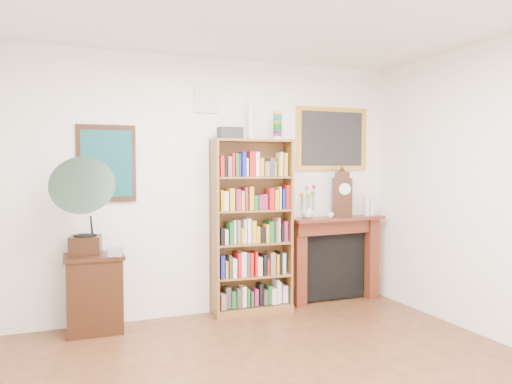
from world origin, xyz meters
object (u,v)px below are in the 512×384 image
Objects in this scene: mantel_clock at (342,195)px; bottle_right at (372,207)px; fireplace at (335,252)px; cd_stack at (115,252)px; bottle_left at (367,206)px; bookshelf at (252,217)px; flower_vase at (308,212)px; teacup at (330,215)px; side_cabinet at (95,293)px; gramophone at (85,201)px.

bottle_right is at bearing 26.64° from mantel_clock.
fireplace is 2.28× the size of mantel_clock.
bottle_left is (3.00, 0.26, 0.33)m from cd_stack.
cd_stack is (-1.48, -0.21, -0.26)m from bookshelf.
flower_vase reaches higher than teacup.
fireplace is at bearing 3.63° from side_cabinet.
teacup reaches higher than fireplace.
gramophone reaches higher than bottle_right.
teacup is (0.98, -0.01, -0.02)m from bookshelf.
flower_vase is at bearing 13.97° from gramophone.
bookshelf reaches higher than cd_stack.
mantel_clock is at bearing -3.72° from flower_vase.
mantel_clock is at bearing 2.48° from side_cabinet.
bookshelf reaches higher than flower_vase.
fireplace is at bearing 13.83° from gramophone.
side_cabinet is at bearing -178.37° from bottle_right.
mantel_clock reaches higher than flower_vase.
mantel_clock is 6.66× the size of teacup.
bottle_right reaches higher than fireplace.
flower_vase reaches higher than side_cabinet.
cd_stack is 3.03m from bottle_left.
bookshelf is at bearing -178.32° from bottle_right.
mantel_clock reaches higher than side_cabinet.
teacup is 0.56m from bottle_left.
flower_vase is 0.58× the size of bottle_left.
fireplace is at bearing 39.48° from teacup.
teacup is (0.26, -0.07, -0.04)m from flower_vase.
fireplace is 2.60m from cd_stack.
flower_vase is 1.73× the size of teacup.
bookshelf is 1.52m from bottle_left.
gramophone is 3.27m from bottle_left.
cd_stack is 0.50× the size of bottle_left.
bottle_left is (0.81, -0.01, 0.05)m from flower_vase.
bottle_right is (1.59, 0.05, 0.05)m from bookshelf.
gramophone is (-0.07, -0.10, 0.92)m from side_cabinet.
mantel_clock is (2.63, 0.24, 0.47)m from cd_stack.
bottle_left is (3.19, 0.10, 0.76)m from side_cabinet.
flower_vase is at bearing 3.46° from side_cabinet.
gramophone is 3.34m from bottle_right.
mantel_clock is at bearing -44.48° from fireplace.
cd_stack is (0.19, -0.16, 0.42)m from side_cabinet.
teacup is at bearing -173.33° from bottle_left.
cd_stack is (0.26, -0.06, -0.49)m from gramophone.
side_cabinet is at bearing -178.19° from bottle_left.
fireplace is at bearing 175.46° from bottle_right.
bottle_left is at bearing 12.65° from gramophone.
bottle_right is (3.33, 0.19, -0.18)m from gramophone.
side_cabinet is 2.49m from flower_vase.
bookshelf is 1.76m from gramophone.
gramophone is 7.90× the size of cd_stack.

